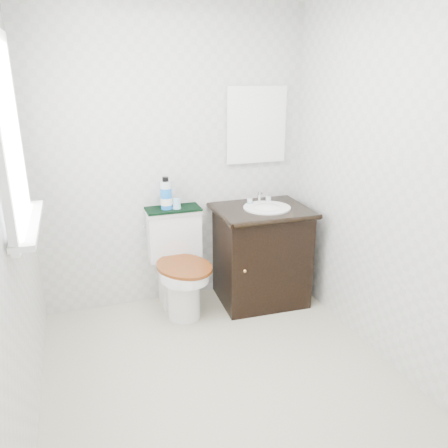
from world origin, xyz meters
TOP-DOWN VIEW (x-y plane):
  - floor at (0.00, 0.00)m, footprint 2.40×2.40m
  - wall_back at (0.00, 1.20)m, footprint 2.40×0.00m
  - wall_front at (0.00, -1.20)m, footprint 2.40×0.00m
  - wall_left at (-1.10, 0.00)m, footprint 0.00×2.40m
  - wall_right at (1.10, 0.00)m, footprint 0.00×2.40m
  - window at (-1.07, 0.25)m, footprint 0.02×0.70m
  - mirror at (0.69, 1.18)m, footprint 0.50×0.02m
  - toilet at (-0.05, 0.97)m, footprint 0.50×0.68m
  - vanity at (0.65, 0.90)m, footprint 0.76×0.66m
  - trash_bin at (-0.05, 0.94)m, footprint 0.25×0.22m
  - towel at (-0.05, 1.09)m, footprint 0.43×0.22m
  - mouthwash_bottle at (-0.10, 1.08)m, footprint 0.09×0.09m
  - cup at (-0.03, 1.06)m, footprint 0.07×0.07m
  - soap_bar at (0.59, 1.03)m, footprint 0.07×0.05m

SIDE VIEW (x-z plane):
  - floor at x=0.00m, z-range 0.00..0.00m
  - trash_bin at x=-0.05m, z-range 0.00..0.32m
  - toilet at x=-0.05m, z-range -0.05..0.77m
  - vanity at x=0.65m, z-range -0.03..0.89m
  - towel at x=-0.05m, z-range 0.82..0.83m
  - soap_bar at x=0.59m, z-range 0.82..0.84m
  - cup at x=-0.03m, z-range 0.83..0.92m
  - mouthwash_bottle at x=-0.10m, z-range 0.82..1.08m
  - wall_back at x=0.00m, z-range 0.00..2.40m
  - wall_front at x=0.00m, z-range 0.00..2.40m
  - wall_left at x=-1.10m, z-range 0.00..2.40m
  - wall_right at x=1.10m, z-range 0.00..2.40m
  - mirror at x=0.69m, z-range 1.15..1.75m
  - window at x=-1.07m, z-range 1.10..2.00m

